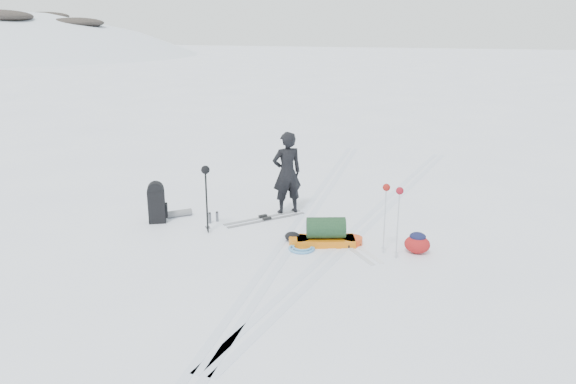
{
  "coord_description": "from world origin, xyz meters",
  "views": [
    {
      "loc": [
        3.37,
        -10.37,
        4.26
      ],
      "look_at": [
        -0.11,
        0.11,
        0.95
      ],
      "focal_mm": 35.0,
      "sensor_mm": 36.0,
      "label": 1
    }
  ],
  "objects_px": {
    "skier": "(287,173)",
    "ski_poles_black": "(206,178)",
    "pulk_sled": "(326,234)",
    "expedition_rucksack": "(159,203)"
  },
  "relations": [
    {
      "from": "expedition_rucksack",
      "to": "ski_poles_black",
      "type": "relative_size",
      "value": 0.65
    },
    {
      "from": "pulk_sled",
      "to": "expedition_rucksack",
      "type": "distance_m",
      "value": 3.89
    },
    {
      "from": "ski_poles_black",
      "to": "expedition_rucksack",
      "type": "bearing_deg",
      "value": 167.27
    },
    {
      "from": "skier",
      "to": "ski_poles_black",
      "type": "bearing_deg",
      "value": 16.52
    },
    {
      "from": "pulk_sled",
      "to": "skier",
      "type": "bearing_deg",
      "value": 110.24
    },
    {
      "from": "skier",
      "to": "ski_poles_black",
      "type": "xyz_separation_m",
      "value": [
        -1.19,
        -1.78,
        0.23
      ]
    },
    {
      "from": "pulk_sled",
      "to": "ski_poles_black",
      "type": "relative_size",
      "value": 1.05
    },
    {
      "from": "pulk_sled",
      "to": "expedition_rucksack",
      "type": "xyz_separation_m",
      "value": [
        -3.88,
        0.16,
        0.21
      ]
    },
    {
      "from": "pulk_sled",
      "to": "ski_poles_black",
      "type": "xyz_separation_m",
      "value": [
        -2.56,
        -0.12,
        0.98
      ]
    },
    {
      "from": "pulk_sled",
      "to": "ski_poles_black",
      "type": "bearing_deg",
      "value": 163.16
    }
  ]
}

